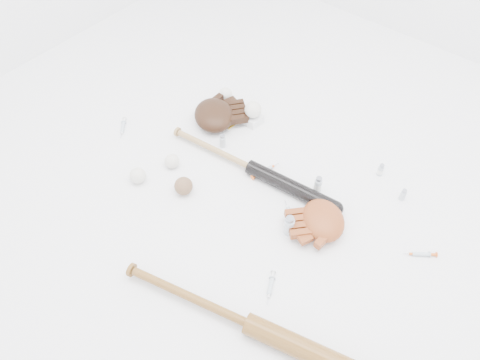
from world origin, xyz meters
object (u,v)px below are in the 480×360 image
Objects in this scene: bat_wood at (249,324)px; pedestal at (253,119)px; bat_dark at (251,167)px; glove_dark at (214,115)px.

pedestal is (-0.62, 0.81, -0.02)m from bat_wood.
bat_dark is 0.85× the size of bat_wood.
pedestal is at bearing 113.88° from bat_wood.
pedestal is (-0.19, 0.25, -0.01)m from bat_dark.
bat_dark is 0.36m from glove_dark.
bat_dark reaches higher than pedestal.
bat_wood is (0.43, -0.56, 0.01)m from bat_dark.
glove_dark is (-0.33, 0.14, 0.02)m from bat_dark.
pedestal is at bearing 120.23° from bat_dark.
glove_dark reaches higher than bat_wood.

